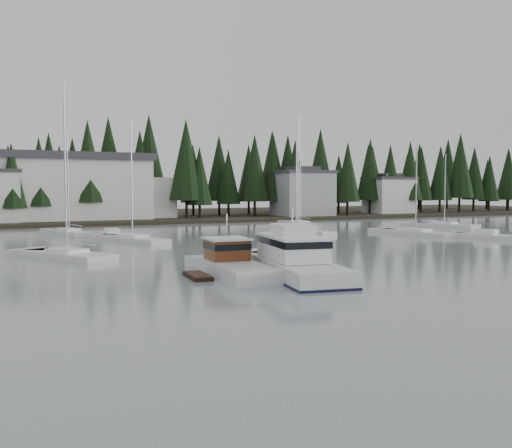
{
  "coord_description": "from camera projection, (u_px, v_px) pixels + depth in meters",
  "views": [
    {
      "loc": [
        -18.31,
        -15.51,
        5.54
      ],
      "look_at": [
        2.87,
        28.94,
        2.5
      ],
      "focal_mm": 40.0,
      "sensor_mm": 36.0,
      "label": 1
    }
  ],
  "objects": [
    {
      "name": "ground",
      "position": [
        509.0,
        331.0,
        22.18
      ],
      "size": [
        260.0,
        260.0,
        0.0
      ],
      "primitive_type": "plane",
      "color": "gray",
      "rests_on": "ground"
    },
    {
      "name": "far_shore_land",
      "position": [
        91.0,
        218.0,
        109.57
      ],
      "size": [
        240.0,
        54.0,
        1.0
      ],
      "primitive_type": "cube",
      "color": "black",
      "rests_on": "ground"
    },
    {
      "name": "conifer_treeline",
      "position": [
        101.0,
        221.0,
        99.66
      ],
      "size": [
        200.0,
        22.0,
        20.0
      ],
      "primitive_type": null,
      "color": "black",
      "rests_on": "ground"
    },
    {
      "name": "house_east_a",
      "position": [
        303.0,
        192.0,
        107.61
      ],
      "size": [
        10.6,
        8.48,
        9.25
      ],
      "color": "#999EA0",
      "rests_on": "ground"
    },
    {
      "name": "house_east_b",
      "position": [
        389.0,
        194.0,
        118.89
      ],
      "size": [
        9.54,
        7.42,
        8.25
      ],
      "color": "silver",
      "rests_on": "ground"
    },
    {
      "name": "harbor_inn",
      "position": [
        86.0,
        187.0,
        94.74
      ],
      "size": [
        29.5,
        11.5,
        10.9
      ],
      "color": "silver",
      "rests_on": "ground"
    },
    {
      "name": "lobster_boat_brown",
      "position": [
        232.0,
        267.0,
        36.61
      ],
      "size": [
        5.04,
        9.16,
        4.43
      ],
      "rotation": [
        0.0,
        0.0,
        1.49
      ],
      "color": "silver",
      "rests_on": "ground"
    },
    {
      "name": "cabin_cruiser_center",
      "position": [
        294.0,
        264.0,
        36.33
      ],
      "size": [
        5.6,
        12.19,
        5.04
      ],
      "rotation": [
        0.0,
        0.0,
        1.4
      ],
      "color": "silver",
      "rests_on": "ground"
    },
    {
      "name": "sailboat_0",
      "position": [
        132.0,
        241.0,
        60.03
      ],
      "size": [
        5.86,
        10.75,
        13.38
      ],
      "rotation": [
        0.0,
        0.0,
        1.91
      ],
      "color": "silver",
      "rests_on": "ground"
    },
    {
      "name": "sailboat_1",
      "position": [
        69.0,
        234.0,
        69.06
      ],
      "size": [
        4.93,
        9.9,
        13.05
      ],
      "rotation": [
        0.0,
        0.0,
        1.83
      ],
      "color": "silver",
      "rests_on": "ground"
    },
    {
      "name": "sailboat_4",
      "position": [
        298.0,
        233.0,
        70.76
      ],
      "size": [
        5.31,
        10.83,
        14.97
      ],
      "rotation": [
        0.0,
        0.0,
        1.84
      ],
      "color": "silver",
      "rests_on": "ground"
    },
    {
      "name": "sailboat_6",
      "position": [
        67.0,
        257.0,
        45.5
      ],
      "size": [
        6.93,
        9.25,
        14.59
      ],
      "rotation": [
        0.0,
        0.0,
        2.08
      ],
      "color": "silver",
      "rests_on": "ground"
    },
    {
      "name": "sailboat_7",
      "position": [
        415.0,
        234.0,
        68.67
      ],
      "size": [
        4.15,
        10.74,
        11.16
      ],
      "rotation": [
        0.0,
        0.0,
        1.71
      ],
      "color": "silver",
      "rests_on": "ground"
    },
    {
      "name": "sailboat_9",
      "position": [
        300.0,
        225.0,
        85.85
      ],
      "size": [
        4.32,
        10.39,
        11.55
      ],
      "rotation": [
        0.0,
        0.0,
        1.41
      ],
      "color": "silver",
      "rests_on": "ground"
    },
    {
      "name": "sailboat_10",
      "position": [
        296.0,
        242.0,
        59.21
      ],
      "size": [
        4.23,
        10.52,
        11.8
      ],
      "rotation": [
        0.0,
        0.0,
        1.4
      ],
      "color": "silver",
      "rests_on": "ground"
    },
    {
      "name": "sailboat_11",
      "position": [
        444.0,
        227.0,
        82.93
      ],
      "size": [
        5.78,
        10.13,
        11.13
      ],
      "rotation": [
        0.0,
        0.0,
        1.88
      ],
      "color": "silver",
      "rests_on": "ground"
    },
    {
      "name": "runabout_1",
      "position": [
        293.0,
        243.0,
        56.59
      ],
      "size": [
        2.66,
        5.79,
        1.42
      ],
      "rotation": [
        0.0,
        0.0,
        1.49
      ],
      "color": "silver",
      "rests_on": "ground"
    },
    {
      "name": "runabout_2",
      "position": [
        486.0,
        237.0,
        63.55
      ],
      "size": [
        4.12,
        7.19,
        1.42
      ],
      "rotation": [
        0.0,
        0.0,
        1.87
      ],
      "color": "silver",
      "rests_on": "ground"
    },
    {
      "name": "runabout_4",
      "position": [
        112.0,
        236.0,
        65.17
      ],
      "size": [
        2.23,
        6.34,
        1.42
      ],
      "rotation": [
        0.0,
        0.0,
        1.57
      ],
      "color": "silver",
      "rests_on": "ground"
    }
  ]
}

